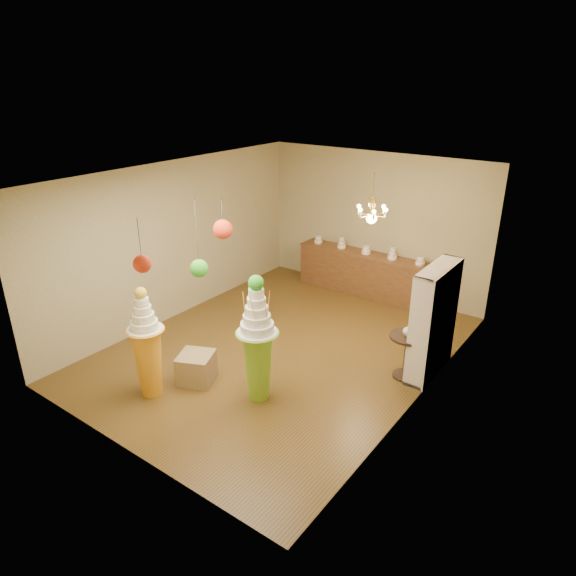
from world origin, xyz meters
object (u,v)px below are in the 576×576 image
Objects in this scene: sideboard at (365,273)px; round_table at (407,350)px; pedestal_green at (258,350)px; pedestal_orange at (148,353)px.

sideboard is 3.29m from round_table.
sideboard is at bearing 129.64° from round_table.
pedestal_orange is at bearing -147.27° from pedestal_green.
round_table is (1.52, 1.79, -0.33)m from pedestal_green.
pedestal_orange is 3.92m from round_table.
sideboard is at bearing 81.55° from pedestal_orange.
pedestal_orange is 2.36× the size of round_table.
pedestal_orange is 0.57× the size of sideboard.
round_table is (2.87, 2.66, -0.22)m from pedestal_orange.
round_table is at bearing -50.36° from sideboard.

